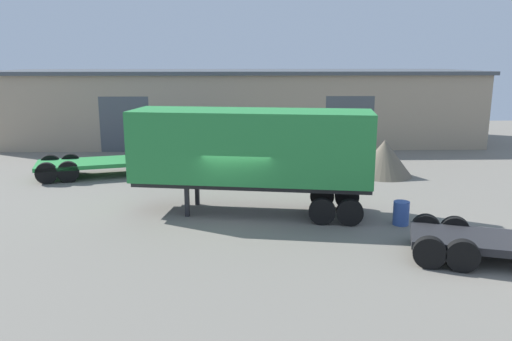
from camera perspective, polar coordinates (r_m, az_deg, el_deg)
ground_plane at (r=19.45m, az=-2.25°, el=-5.22°), size 60.00×60.00×0.00m
warehouse_building at (r=37.03m, az=-2.07°, el=7.40°), size 33.96×9.25×5.18m
container_trailer_green at (r=19.25m, az=-0.40°, el=2.52°), size 9.45×3.93×4.05m
flatbed_truck_blue at (r=27.09m, az=-13.54°, el=2.43°), size 7.32×4.13×2.72m
gravel_pile at (r=26.70m, az=14.43°, el=1.40°), size 2.94×2.94×1.89m
oil_drum at (r=19.08m, az=16.25°, el=-4.69°), size 0.58×0.58×0.88m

